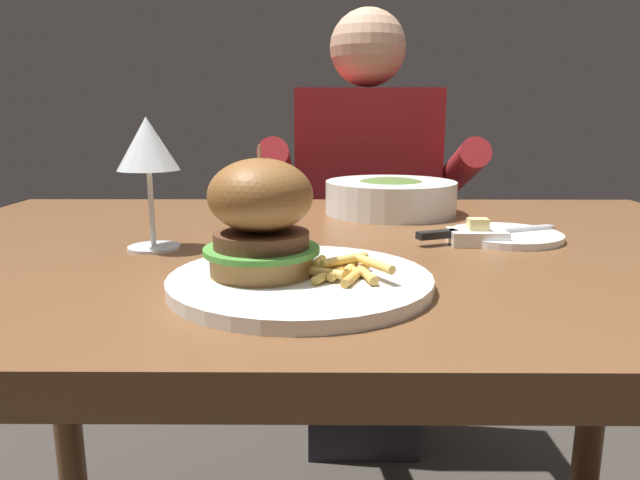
{
  "coord_description": "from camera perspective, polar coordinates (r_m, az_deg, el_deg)",
  "views": [
    {
      "loc": [
        -0.01,
        -0.78,
        0.91
      ],
      "look_at": [
        -0.01,
        -0.19,
        0.78
      ],
      "focal_mm": 32.0,
      "sensor_mm": 36.0,
      "label": 1
    }
  ],
  "objects": [
    {
      "name": "dining_table",
      "position": [
        0.83,
        1.07,
        -6.31
      ],
      "size": [
        1.28,
        0.84,
        0.74
      ],
      "color": "brown",
      "rests_on": "ground"
    },
    {
      "name": "main_plate",
      "position": [
        0.59,
        -1.97,
        -4.14
      ],
      "size": [
        0.27,
        0.27,
        0.01
      ],
      "primitive_type": "cylinder",
      "color": "white",
      "rests_on": "dining_table"
    },
    {
      "name": "burger_sandwich",
      "position": [
        0.58,
        -5.93,
        2.32
      ],
      "size": [
        0.12,
        0.12,
        0.13
      ],
      "color": "#9E6B38",
      "rests_on": "main_plate"
    },
    {
      "name": "fries_pile",
      "position": [
        0.58,
        1.87,
        -2.85
      ],
      "size": [
        0.12,
        0.09,
        0.02
      ],
      "color": "#E0B251",
      "rests_on": "main_plate"
    },
    {
      "name": "wine_glass",
      "position": [
        0.77,
        -16.86,
        8.74
      ],
      "size": [
        0.08,
        0.08,
        0.17
      ],
      "color": "silver",
      "rests_on": "dining_table"
    },
    {
      "name": "bread_plate",
      "position": [
        0.86,
        18.02,
        0.43
      ],
      "size": [
        0.16,
        0.16,
        0.01
      ],
      "primitive_type": "cylinder",
      "color": "white",
      "rests_on": "dining_table"
    },
    {
      "name": "table_knife",
      "position": [
        0.83,
        15.31,
        0.76
      ],
      "size": [
        0.22,
        0.1,
        0.01
      ],
      "color": "silver",
      "rests_on": "bread_plate"
    },
    {
      "name": "butter_dish",
      "position": [
        0.82,
        15.44,
        0.42
      ],
      "size": [
        0.08,
        0.05,
        0.04
      ],
      "color": "white",
      "rests_on": "dining_table"
    },
    {
      "name": "soup_bowl",
      "position": [
        1.04,
        7.07,
        4.4
      ],
      "size": [
        0.24,
        0.24,
        0.06
      ],
      "color": "white",
      "rests_on": "dining_table"
    },
    {
      "name": "diner_person",
      "position": [
        1.53,
        4.48,
        -1.03
      ],
      "size": [
        0.51,
        0.36,
        1.18
      ],
      "color": "#282833",
      "rests_on": "ground"
    }
  ]
}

